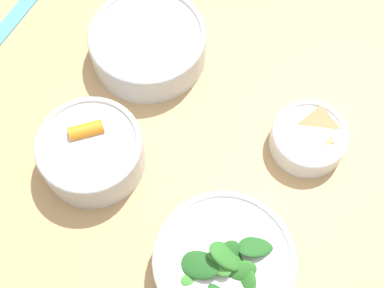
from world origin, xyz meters
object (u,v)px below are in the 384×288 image
Objects in this scene: bowl_beans_hotdog at (148,45)px; bowl_cookies at (309,137)px; bowl_carrots at (91,151)px; bowl_greens at (224,263)px.

bowl_beans_hotdog is 0.31m from bowl_cookies.
bowl_greens is at bearing -100.09° from bowl_carrots.
bowl_beans_hotdog reaches higher than bowl_cookies.
bowl_carrots is 0.79× the size of bowl_greens.
bowl_beans_hotdog is at bearing 8.99° from bowl_carrots.
bowl_carrots is at bearing 79.91° from bowl_greens.
bowl_beans_hotdog is at bearing 86.77° from bowl_cookies.
bowl_carrots is 1.34× the size of bowl_cookies.
bowl_carrots is 0.33m from bowl_cookies.
bowl_cookies is at bearing -4.23° from bowl_greens.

